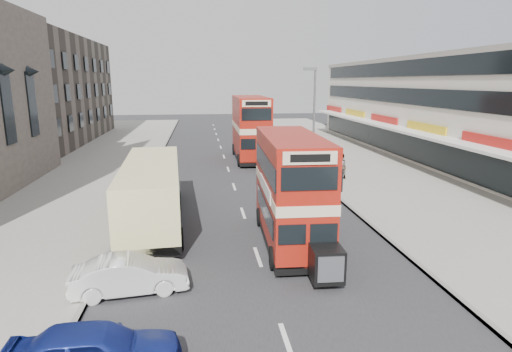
{
  "coord_description": "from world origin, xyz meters",
  "views": [
    {
      "loc": [
        -2.24,
        -14.23,
        7.12
      ],
      "look_at": [
        0.48,
        6.17,
        2.49
      ],
      "focal_mm": 29.77,
      "sensor_mm": 36.0,
      "label": 1
    }
  ],
  "objects_px": {
    "car_right_b": "(285,159)",
    "car_right_c": "(264,142)",
    "street_lamp": "(313,112)",
    "cyclist": "(275,161)",
    "car_left_near": "(94,352)",
    "car_left_front": "(130,275)",
    "bus_second": "(251,128)",
    "pedestrian_near": "(341,166)",
    "bus_main": "(291,189)",
    "coach": "(152,190)",
    "car_right_a": "(299,175)"
  },
  "relations": [
    {
      "from": "street_lamp",
      "to": "cyclist",
      "type": "relative_size",
      "value": 3.7
    },
    {
      "from": "pedestrian_near",
      "to": "bus_main",
      "type": "bearing_deg",
      "value": 25.48
    },
    {
      "from": "bus_main",
      "to": "car_left_front",
      "type": "bearing_deg",
      "value": 32.91
    },
    {
      "from": "cyclist",
      "to": "bus_second",
      "type": "bearing_deg",
      "value": 108.05
    },
    {
      "from": "car_left_front",
      "to": "bus_main",
      "type": "bearing_deg",
      "value": -66.1
    },
    {
      "from": "coach",
      "to": "car_left_front",
      "type": "relative_size",
      "value": 2.81
    },
    {
      "from": "bus_second",
      "to": "coach",
      "type": "relative_size",
      "value": 0.92
    },
    {
      "from": "street_lamp",
      "to": "car_right_a",
      "type": "bearing_deg",
      "value": -117.79
    },
    {
      "from": "car_right_b",
      "to": "car_right_c",
      "type": "relative_size",
      "value": 0.98
    },
    {
      "from": "pedestrian_near",
      "to": "cyclist",
      "type": "bearing_deg",
      "value": -85.15
    },
    {
      "from": "car_right_b",
      "to": "car_right_c",
      "type": "bearing_deg",
      "value": 177.2
    },
    {
      "from": "bus_main",
      "to": "car_left_near",
      "type": "height_order",
      "value": "bus_main"
    },
    {
      "from": "street_lamp",
      "to": "bus_second",
      "type": "height_order",
      "value": "street_lamp"
    },
    {
      "from": "street_lamp",
      "to": "car_right_b",
      "type": "distance_m",
      "value": 5.34
    },
    {
      "from": "coach",
      "to": "car_right_c",
      "type": "distance_m",
      "value": 25.38
    },
    {
      "from": "bus_main",
      "to": "bus_second",
      "type": "height_order",
      "value": "bus_second"
    },
    {
      "from": "car_left_near",
      "to": "cyclist",
      "type": "bearing_deg",
      "value": -20.88
    },
    {
      "from": "bus_main",
      "to": "bus_second",
      "type": "relative_size",
      "value": 0.85
    },
    {
      "from": "car_right_a",
      "to": "cyclist",
      "type": "relative_size",
      "value": 1.92
    },
    {
      "from": "car_left_near",
      "to": "car_right_b",
      "type": "xyz_separation_m",
      "value": [
        9.84,
        25.59,
        -0.15
      ]
    },
    {
      "from": "coach",
      "to": "bus_main",
      "type": "bearing_deg",
      "value": -34.32
    },
    {
      "from": "car_left_near",
      "to": "car_left_front",
      "type": "distance_m",
      "value": 4.35
    },
    {
      "from": "car_right_c",
      "to": "car_left_near",
      "type": "bearing_deg",
      "value": -11.64
    },
    {
      "from": "coach",
      "to": "car_right_a",
      "type": "xyz_separation_m",
      "value": [
        9.41,
        7.21,
        -1.07
      ]
    },
    {
      "from": "car_right_c",
      "to": "pedestrian_near",
      "type": "height_order",
      "value": "pedestrian_near"
    },
    {
      "from": "car_right_c",
      "to": "bus_main",
      "type": "bearing_deg",
      "value": -2.78
    },
    {
      "from": "car_left_near",
      "to": "car_left_front",
      "type": "height_order",
      "value": "car_left_near"
    },
    {
      "from": "car_right_b",
      "to": "bus_main",
      "type": "bearing_deg",
      "value": -14.94
    },
    {
      "from": "pedestrian_near",
      "to": "car_left_front",
      "type": "bearing_deg",
      "value": 14.26
    },
    {
      "from": "car_right_b",
      "to": "pedestrian_near",
      "type": "distance_m",
      "value": 6.83
    },
    {
      "from": "coach",
      "to": "cyclist",
      "type": "bearing_deg",
      "value": 51.47
    },
    {
      "from": "car_right_a",
      "to": "car_right_b",
      "type": "relative_size",
      "value": 1.05
    },
    {
      "from": "coach",
      "to": "cyclist",
      "type": "height_order",
      "value": "coach"
    },
    {
      "from": "car_left_near",
      "to": "cyclist",
      "type": "relative_size",
      "value": 1.91
    },
    {
      "from": "bus_main",
      "to": "pedestrian_near",
      "type": "relative_size",
      "value": 4.5
    },
    {
      "from": "car_right_b",
      "to": "pedestrian_near",
      "type": "height_order",
      "value": "pedestrian_near"
    },
    {
      "from": "bus_second",
      "to": "car_right_a",
      "type": "relative_size",
      "value": 2.39
    },
    {
      "from": "coach",
      "to": "street_lamp",
      "type": "bearing_deg",
      "value": 40.34
    },
    {
      "from": "bus_second",
      "to": "car_right_a",
      "type": "height_order",
      "value": "bus_second"
    },
    {
      "from": "car_right_b",
      "to": "pedestrian_near",
      "type": "bearing_deg",
      "value": 20.6
    },
    {
      "from": "coach",
      "to": "car_right_b",
      "type": "relative_size",
      "value": 2.71
    },
    {
      "from": "coach",
      "to": "car_left_near",
      "type": "distance_m",
      "value": 12.04
    },
    {
      "from": "street_lamp",
      "to": "bus_second",
      "type": "bearing_deg",
      "value": 123.85
    },
    {
      "from": "car_left_near",
      "to": "coach",
      "type": "bearing_deg",
      "value": -1.85
    },
    {
      "from": "street_lamp",
      "to": "pedestrian_near",
      "type": "bearing_deg",
      "value": -69.18
    },
    {
      "from": "bus_second",
      "to": "car_left_front",
      "type": "distance_m",
      "value": 25.67
    },
    {
      "from": "car_left_front",
      "to": "car_right_c",
      "type": "bearing_deg",
      "value": -23.48
    },
    {
      "from": "car_left_near",
      "to": "car_right_a",
      "type": "relative_size",
      "value": 0.99
    },
    {
      "from": "car_left_near",
      "to": "car_right_b",
      "type": "relative_size",
      "value": 1.04
    },
    {
      "from": "car_right_b",
      "to": "coach",
      "type": "bearing_deg",
      "value": -39.79
    }
  ]
}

